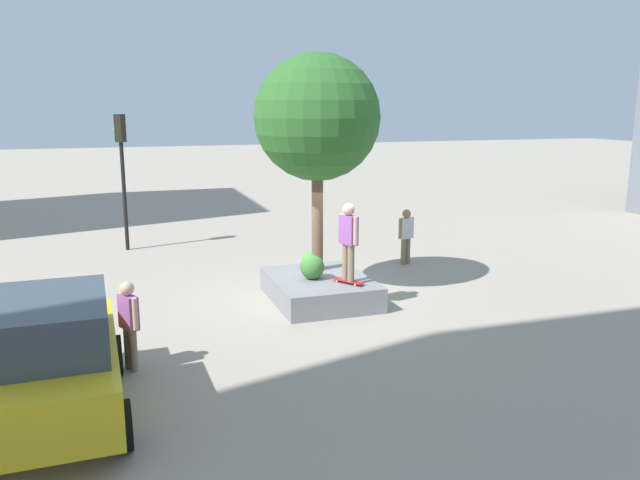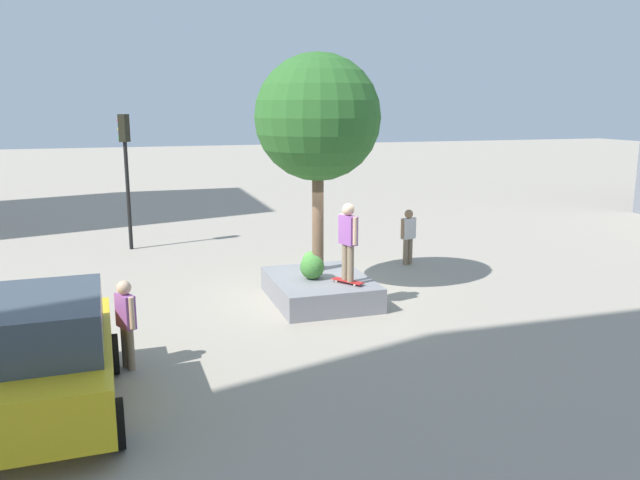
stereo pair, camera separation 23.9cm
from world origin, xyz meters
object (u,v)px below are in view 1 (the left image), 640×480
object	(u,v)px
skateboarder	(348,236)
traffic_light_corner	(122,158)
passerby_with_bag	(406,233)
skateboard	(348,281)
bystander_watching	(129,319)
taxi_cab	(56,357)
planter_ledge	(320,289)
plaza_tree	(317,118)

from	to	relation	value
skateboarder	traffic_light_corner	size ratio (longest dim) A/B	0.41
passerby_with_bag	skateboard	bearing A→B (deg)	137.18
traffic_light_corner	bystander_watching	distance (m)	10.11
skateboarder	taxi_cab	world-z (taller)	skateboarder
planter_ledge	skateboarder	world-z (taller)	skateboarder
traffic_light_corner	passerby_with_bag	world-z (taller)	traffic_light_corner
taxi_cab	traffic_light_corner	world-z (taller)	traffic_light_corner
taxi_cab	passerby_with_bag	xyz separation A→B (m)	(6.88, -8.96, -0.03)
skateboard	bystander_watching	world-z (taller)	bystander_watching
planter_ledge	traffic_light_corner	world-z (taller)	traffic_light_corner
traffic_light_corner	bystander_watching	xyz separation A→B (m)	(-9.90, 0.25, -2.00)
skateboard	bystander_watching	size ratio (longest dim) A/B	0.49
skateboard	skateboarder	size ratio (longest dim) A/B	0.44
skateboarder	planter_ledge	bearing A→B (deg)	31.87
taxi_cab	passerby_with_bag	distance (m)	11.30
plaza_tree	passerby_with_bag	world-z (taller)	plaza_tree
plaza_tree	bystander_watching	xyz separation A→B (m)	(-3.51, 4.58, -3.32)
skateboarder	passerby_with_bag	size ratio (longest dim) A/B	1.10
skateboard	skateboarder	xyz separation A→B (m)	(-0.00, -0.00, 1.04)
skateboard	passerby_with_bag	distance (m)	4.49
planter_ledge	taxi_cab	size ratio (longest dim) A/B	0.69
traffic_light_corner	passerby_with_bag	size ratio (longest dim) A/B	2.65
passerby_with_bag	traffic_light_corner	bearing A→B (deg)	59.33
taxi_cab	passerby_with_bag	size ratio (longest dim) A/B	2.54
planter_ledge	taxi_cab	distance (m)	7.00
taxi_cab	skateboard	bearing A→B (deg)	-58.72
skateboarder	bystander_watching	world-z (taller)	skateboarder
taxi_cab	bystander_watching	xyz separation A→B (m)	(1.50, -1.07, -0.03)
plaza_tree	skateboarder	bearing A→B (deg)	-169.28
planter_ledge	skateboarder	size ratio (longest dim) A/B	1.59
plaza_tree	bystander_watching	bearing A→B (deg)	127.48
plaza_tree	passerby_with_bag	distance (m)	5.04
planter_ledge	skateboarder	distance (m)	1.61
bystander_watching	passerby_with_bag	bearing A→B (deg)	-55.72
traffic_light_corner	bystander_watching	world-z (taller)	traffic_light_corner
planter_ledge	passerby_with_bag	bearing A→B (deg)	-53.47
planter_ledge	taxi_cab	xyz separation A→B (m)	(-4.30, 5.48, 0.67)
planter_ledge	passerby_with_bag	size ratio (longest dim) A/B	1.75
skateboarder	taxi_cab	bearing A→B (deg)	121.28
skateboard	plaza_tree	bearing A→B (deg)	10.72
planter_ledge	passerby_with_bag	distance (m)	4.38
skateboarder	bystander_watching	distance (m)	5.33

